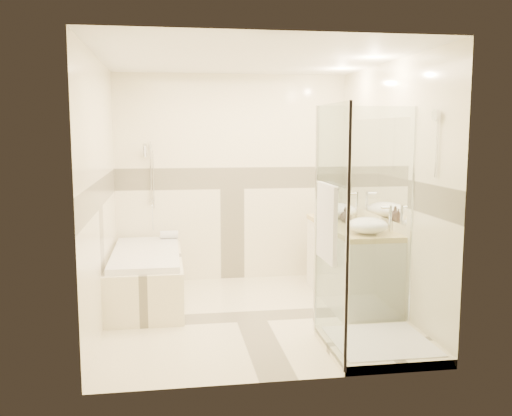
{
  "coord_description": "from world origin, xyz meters",
  "views": [
    {
      "loc": [
        -0.78,
        -5.4,
        1.83
      ],
      "look_at": [
        0.1,
        0.25,
        1.05
      ],
      "focal_mm": 40.0,
      "sensor_mm": 36.0,
      "label": 1
    }
  ],
  "objects": [
    {
      "name": "bathtub",
      "position": [
        -1.02,
        0.65,
        0.31
      ],
      "size": [
        0.75,
        1.7,
        0.56
      ],
      "color": "beige",
      "rests_on": "ground"
    },
    {
      "name": "room",
      "position": [
        0.06,
        0.01,
        1.26
      ],
      "size": [
        2.82,
        3.02,
        2.52
      ],
      "color": "beige",
      "rests_on": "ground"
    },
    {
      "name": "faucet_near",
      "position": [
        1.32,
        0.73,
        1.02
      ],
      "size": [
        0.12,
        0.03,
        0.3
      ],
      "color": "silver",
      "rests_on": "vanity"
    },
    {
      "name": "folded_towels",
      "position": [
        1.1,
        1.02,
        0.89
      ],
      "size": [
        0.16,
        0.23,
        0.07
      ],
      "primitive_type": "cube",
      "rotation": [
        0.0,
        0.0,
        0.11
      ],
      "color": "silver",
      "rests_on": "vanity"
    },
    {
      "name": "vessel_sink_far",
      "position": [
        1.1,
        -0.25,
        0.93
      ],
      "size": [
        0.39,
        0.39,
        0.16
      ],
      "primitive_type": "ellipsoid",
      "color": "white",
      "rests_on": "vanity"
    },
    {
      "name": "vessel_sink_near",
      "position": [
        1.1,
        0.73,
        0.94
      ],
      "size": [
        0.43,
        0.43,
        0.17
      ],
      "primitive_type": "ellipsoid",
      "color": "white",
      "rests_on": "vanity"
    },
    {
      "name": "amenity_bottle_b",
      "position": [
        1.1,
        0.45,
        0.93
      ],
      "size": [
        0.13,
        0.13,
        0.16
      ],
      "primitive_type": "imported",
      "rotation": [
        0.0,
        0.0,
        -0.03
      ],
      "color": "black",
      "rests_on": "vanity"
    },
    {
      "name": "faucet_far",
      "position": [
        1.32,
        -0.25,
        1.0
      ],
      "size": [
        0.11,
        0.03,
        0.26
      ],
      "color": "silver",
      "rests_on": "vanity"
    },
    {
      "name": "vanity",
      "position": [
        1.12,
        0.3,
        0.43
      ],
      "size": [
        0.58,
        1.62,
        0.85
      ],
      "color": "white",
      "rests_on": "ground"
    },
    {
      "name": "rolled_towel",
      "position": [
        -0.78,
        1.32,
        0.61
      ],
      "size": [
        0.21,
        0.09,
        0.09
      ],
      "primitive_type": "cylinder",
      "rotation": [
        0.0,
        1.57,
        0.0
      ],
      "color": "silver",
      "rests_on": "bathtub"
    },
    {
      "name": "shower_enclosure",
      "position": [
        0.83,
        -0.97,
        0.51
      ],
      "size": [
        0.96,
        0.93,
        2.04
      ],
      "color": "beige",
      "rests_on": "ground"
    },
    {
      "name": "amenity_bottle_a",
      "position": [
        1.1,
        0.36,
        0.92
      ],
      "size": [
        0.08,
        0.08,
        0.14
      ],
      "primitive_type": "imported",
      "rotation": [
        0.0,
        0.0,
        -0.19
      ],
      "color": "black",
      "rests_on": "vanity"
    }
  ]
}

